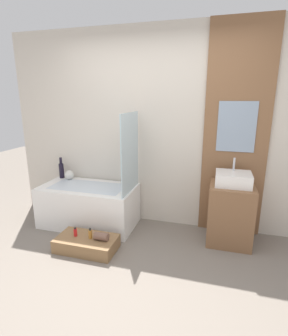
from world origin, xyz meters
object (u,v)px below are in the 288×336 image
(bathtub, at_px, (89,205))
(vase_round_light, at_px, (69,175))
(wooden_step_bench, at_px, (87,244))
(sink, at_px, (233,179))
(bottle_soap_primary, at_px, (75,232))
(bottle_soap_secondary, at_px, (90,234))
(vase_tall_dark, at_px, (61,170))

(bathtub, relative_size, vase_round_light, 9.52)
(wooden_step_bench, relative_size, sink, 1.73)
(bottle_soap_primary, distance_m, bottle_soap_secondary, 0.19)
(vase_round_light, bearing_deg, wooden_step_bench, -50.16)
(vase_tall_dark, relative_size, bottle_soap_primary, 2.83)
(wooden_step_bench, xyz_separation_m, vase_tall_dark, (-0.82, 0.85, 0.61))
(vase_tall_dark, bearing_deg, bottle_soap_secondary, -44.02)
(bathtub, bearing_deg, bottle_soap_secondary, -61.74)
(vase_tall_dark, relative_size, bottle_soap_secondary, 2.50)
(sink, distance_m, bottle_soap_secondary, 1.77)
(sink, relative_size, vase_tall_dark, 1.29)
(bottle_soap_primary, bearing_deg, vase_tall_dark, 128.97)
(bottle_soap_primary, bearing_deg, sink, 20.90)
(bottle_soap_secondary, bearing_deg, bottle_soap_primary, 180.00)
(bathtub, distance_m, bottle_soap_secondary, 0.68)
(bathtub, bearing_deg, vase_tall_dark, 155.78)
(vase_round_light, bearing_deg, vase_tall_dark, 167.33)
(bottle_soap_primary, relative_size, bottle_soap_secondary, 0.88)
(wooden_step_bench, distance_m, vase_round_light, 1.19)
(wooden_step_bench, xyz_separation_m, bottle_soap_primary, (-0.14, 0.00, 0.13))
(bathtub, relative_size, vase_tall_dark, 4.12)
(vase_tall_dark, distance_m, vase_round_light, 0.16)
(sink, height_order, bottle_soap_primary, sink)
(bathtub, height_order, vase_tall_dark, vase_tall_dark)
(vase_tall_dark, bearing_deg, sink, -4.46)
(wooden_step_bench, xyz_separation_m, bottle_soap_secondary, (0.05, 0.00, 0.13))
(sink, xyz_separation_m, vase_round_light, (-2.27, 0.16, -0.18))
(bathtub, xyz_separation_m, wooden_step_bench, (0.27, -0.60, -0.20))
(wooden_step_bench, height_order, sink, sink)
(sink, bearing_deg, wooden_step_bench, -157.44)
(vase_tall_dark, bearing_deg, wooden_step_bench, -45.78)
(wooden_step_bench, distance_m, vase_tall_dark, 1.33)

